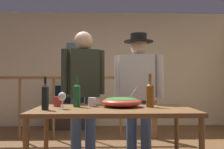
{
  "coord_description": "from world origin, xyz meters",
  "views": [
    {
      "loc": [
        -0.06,
        -2.95,
        1.03
      ],
      "look_at": [
        0.04,
        -0.12,
        1.09
      ],
      "focal_mm": 40.99,
      "sensor_mm": 36.0,
      "label": 1
    }
  ],
  "objects": [
    {
      "name": "serving_table",
      "position": [
        0.04,
        -0.46,
        0.69
      ],
      "size": [
        1.53,
        0.82,
        0.75
      ],
      "color": "brown",
      "rests_on": "ground_plane"
    },
    {
      "name": "mug_white",
      "position": [
        -0.17,
        -0.31,
        0.8
      ],
      "size": [
        0.12,
        0.08,
        0.09
      ],
      "color": "white",
      "rests_on": "serving_table"
    },
    {
      "name": "salad_bowl",
      "position": [
        0.13,
        -0.35,
        0.81
      ],
      "size": [
        0.41,
        0.41,
        0.21
      ],
      "color": "#CC3D2D",
      "rests_on": "serving_table"
    },
    {
      "name": "wine_glass",
      "position": [
        -0.45,
        -0.51,
        0.86
      ],
      "size": [
        0.07,
        0.07,
        0.16
      ],
      "color": "silver",
      "rests_on": "serving_table"
    },
    {
      "name": "wine_bottle_dark",
      "position": [
        -0.59,
        -0.58,
        0.88
      ],
      "size": [
        0.06,
        0.06,
        0.3
      ],
      "color": "black",
      "rests_on": "serving_table"
    },
    {
      "name": "tv_console",
      "position": [
        -0.78,
        2.51,
        0.22
      ],
      "size": [
        0.9,
        0.4,
        0.45
      ],
      "primitive_type": "cube",
      "color": "#38281E",
      "rests_on": "ground_plane"
    },
    {
      "name": "wine_bottle_amber",
      "position": [
        0.42,
        -0.38,
        0.89
      ],
      "size": [
        0.08,
        0.08,
        0.34
      ],
      "color": "brown",
      "rests_on": "serving_table"
    },
    {
      "name": "back_wall",
      "position": [
        0.0,
        2.86,
        1.27
      ],
      "size": [
        5.85,
        0.1,
        2.55
      ],
      "primitive_type": "cube",
      "color": "beige",
      "rests_on": "ground_plane"
    },
    {
      "name": "person_standing_left",
      "position": [
        -0.3,
        0.21,
        0.95
      ],
      "size": [
        0.52,
        0.32,
        1.63
      ],
      "rotation": [
        0.0,
        0.0,
        3.47
      ],
      "color": "#3D5684",
      "rests_on": "ground_plane"
    },
    {
      "name": "mug_red",
      "position": [
        -0.53,
        -0.29,
        0.8
      ],
      "size": [
        0.11,
        0.07,
        0.1
      ],
      "color": "#B7332D",
      "rests_on": "serving_table"
    },
    {
      "name": "framed_picture",
      "position": [
        -0.61,
        2.8,
        1.65
      ],
      "size": [
        0.54,
        0.03,
        0.41
      ],
      "primitive_type": "cube",
      "color": "slate"
    },
    {
      "name": "person_standing_right",
      "position": [
        0.38,
        0.21,
        0.95
      ],
      "size": [
        0.59,
        0.37,
        1.6
      ],
      "rotation": [
        0.0,
        0.0,
        2.82
      ],
      "color": "#3D5684",
      "rests_on": "ground_plane"
    },
    {
      "name": "flat_screen_tv",
      "position": [
        -0.78,
        2.48,
        0.72
      ],
      "size": [
        0.62,
        0.12,
        0.46
      ],
      "color": "black",
      "rests_on": "tv_console"
    },
    {
      "name": "stair_railing",
      "position": [
        -0.39,
        1.54,
        0.72
      ],
      "size": [
        3.6,
        0.1,
        1.14
      ],
      "color": "brown",
      "rests_on": "ground_plane"
    },
    {
      "name": "wine_bottle_green",
      "position": [
        -0.33,
        -0.33,
        0.88
      ],
      "size": [
        0.07,
        0.07,
        0.32
      ],
      "color": "#1E5628",
      "rests_on": "serving_table"
    }
  ]
}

